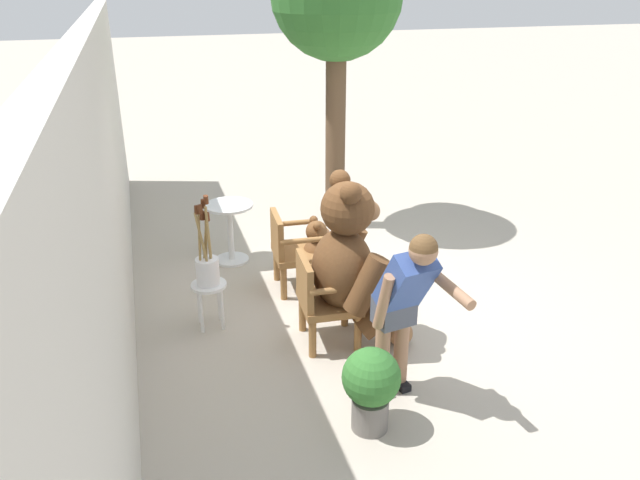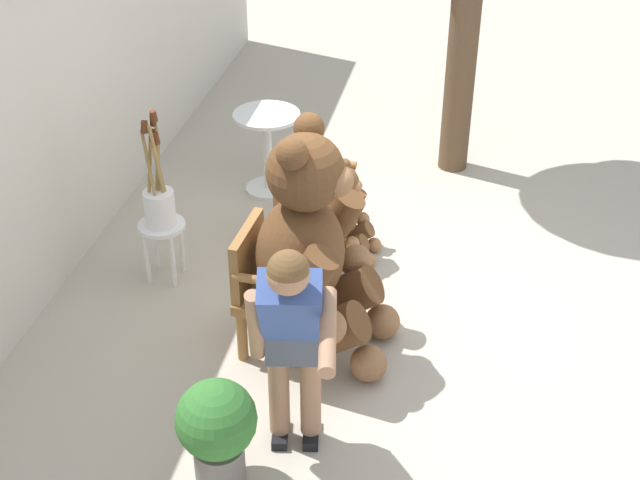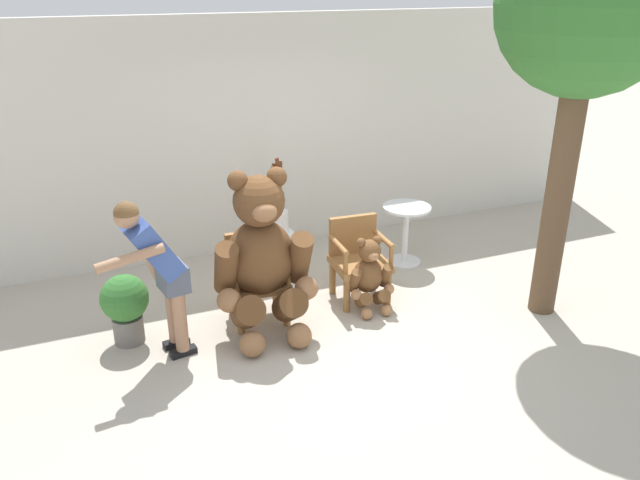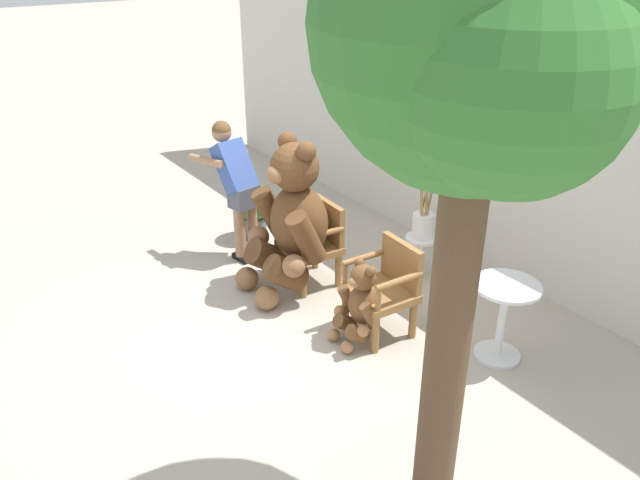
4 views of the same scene
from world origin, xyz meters
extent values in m
plane|color=#B2A899|center=(0.00, 0.00, 0.00)|extent=(60.00, 60.00, 0.00)
cube|color=beige|center=(0.00, 2.40, 1.40)|extent=(10.00, 0.16, 2.80)
cube|color=olive|center=(-0.56, 0.57, 0.41)|extent=(0.59, 0.55, 0.07)
cylinder|color=olive|center=(-0.80, 0.38, 0.18)|extent=(0.07, 0.07, 0.37)
cylinder|color=olive|center=(-0.34, 0.35, 0.18)|extent=(0.07, 0.07, 0.37)
cylinder|color=olive|center=(-0.77, 0.79, 0.18)|extent=(0.07, 0.07, 0.37)
cylinder|color=olive|center=(-0.32, 0.77, 0.18)|extent=(0.07, 0.07, 0.37)
cube|color=olive|center=(-0.54, 0.80, 0.65)|extent=(0.52, 0.09, 0.42)
cylinder|color=olive|center=(-0.81, 0.59, 0.66)|extent=(0.09, 0.48, 0.06)
cylinder|color=olive|center=(-0.82, 0.38, 0.55)|extent=(0.05, 0.05, 0.22)
cylinder|color=olive|center=(-0.31, 0.55, 0.66)|extent=(0.09, 0.48, 0.06)
cylinder|color=olive|center=(-0.32, 0.35, 0.55)|extent=(0.05, 0.05, 0.22)
cube|color=olive|center=(0.56, 0.57, 0.41)|extent=(0.59, 0.55, 0.07)
cylinder|color=olive|center=(0.32, 0.37, 0.18)|extent=(0.07, 0.07, 0.37)
cylinder|color=olive|center=(0.78, 0.35, 0.18)|extent=(0.07, 0.07, 0.37)
cylinder|color=olive|center=(0.34, 0.79, 0.18)|extent=(0.07, 0.07, 0.37)
cylinder|color=olive|center=(0.80, 0.77, 0.18)|extent=(0.07, 0.07, 0.37)
cube|color=olive|center=(0.57, 0.80, 0.65)|extent=(0.52, 0.09, 0.42)
cylinder|color=olive|center=(0.31, 0.59, 0.66)|extent=(0.08, 0.48, 0.06)
cylinder|color=olive|center=(0.30, 0.38, 0.55)|extent=(0.05, 0.05, 0.22)
cylinder|color=olive|center=(0.81, 0.56, 0.66)|extent=(0.08, 0.48, 0.06)
cylinder|color=olive|center=(0.80, 0.35, 0.55)|extent=(0.05, 0.05, 0.22)
ellipsoid|color=brown|center=(-0.56, 0.45, 0.73)|extent=(0.68, 0.59, 0.75)
sphere|color=brown|center=(-0.56, 0.41, 1.30)|extent=(0.48, 0.48, 0.48)
ellipsoid|color=#8C603D|center=(-0.57, 0.21, 1.27)|extent=(0.24, 0.19, 0.18)
sphere|color=black|center=(-0.57, 0.21, 1.28)|extent=(0.07, 0.07, 0.07)
sphere|color=brown|center=(-0.74, 0.45, 1.51)|extent=(0.19, 0.19, 0.19)
sphere|color=brown|center=(-0.38, 0.43, 1.51)|extent=(0.19, 0.19, 0.19)
cylinder|color=brown|center=(-0.92, 0.35, 0.73)|extent=(0.24, 0.43, 0.57)
sphere|color=#8C603D|center=(-0.94, 0.20, 0.48)|extent=(0.22, 0.22, 0.22)
cylinder|color=brown|center=(-0.22, 0.30, 0.73)|extent=(0.24, 0.43, 0.57)
sphere|color=#8C603D|center=(-0.21, 0.15, 0.48)|extent=(0.22, 0.22, 0.22)
cylinder|color=brown|center=(-0.78, 0.19, 0.32)|extent=(0.30, 0.48, 0.44)
sphere|color=#8C603D|center=(-0.81, -0.04, 0.12)|extent=(0.24, 0.24, 0.24)
cylinder|color=brown|center=(-0.38, 0.16, 0.32)|extent=(0.30, 0.48, 0.44)
sphere|color=#8C603D|center=(-0.37, -0.06, 0.12)|extent=(0.24, 0.24, 0.24)
ellipsoid|color=brown|center=(0.56, 0.39, 0.36)|extent=(0.33, 0.29, 0.37)
sphere|color=brown|center=(0.56, 0.37, 0.64)|extent=(0.23, 0.23, 0.23)
ellipsoid|color=#A47148|center=(0.55, 0.27, 0.62)|extent=(0.12, 0.09, 0.09)
sphere|color=black|center=(0.55, 0.27, 0.63)|extent=(0.03, 0.03, 0.03)
sphere|color=brown|center=(0.47, 0.39, 0.74)|extent=(0.09, 0.09, 0.09)
sphere|color=brown|center=(0.64, 0.38, 0.74)|extent=(0.09, 0.09, 0.09)
cylinder|color=brown|center=(0.38, 0.34, 0.36)|extent=(0.12, 0.21, 0.28)
sphere|color=#A47148|center=(0.37, 0.27, 0.23)|extent=(0.11, 0.11, 0.11)
cylinder|color=brown|center=(0.73, 0.32, 0.36)|extent=(0.12, 0.21, 0.28)
sphere|color=#A47148|center=(0.73, 0.25, 0.23)|extent=(0.11, 0.11, 0.11)
cylinder|color=brown|center=(0.45, 0.26, 0.16)|extent=(0.15, 0.24, 0.22)
sphere|color=#A47148|center=(0.44, 0.15, 0.06)|extent=(0.12, 0.12, 0.12)
cylinder|color=brown|center=(0.65, 0.25, 0.16)|extent=(0.15, 0.24, 0.22)
sphere|color=#A47148|center=(0.65, 0.14, 0.06)|extent=(0.12, 0.12, 0.12)
cube|color=black|center=(-1.42, 0.39, 0.03)|extent=(0.25, 0.13, 0.06)
cylinder|color=#A37556|center=(-1.42, 0.39, 0.47)|extent=(0.12, 0.12, 0.82)
cube|color=black|center=(-1.39, 0.22, 0.03)|extent=(0.25, 0.13, 0.06)
cylinder|color=#A37556|center=(-1.39, 0.22, 0.47)|extent=(0.12, 0.12, 0.82)
cube|color=#4C5160|center=(-1.40, 0.30, 0.75)|extent=(0.27, 0.33, 0.24)
cube|color=#385199|center=(-1.54, 0.28, 1.05)|extent=(0.50, 0.39, 0.57)
sphere|color=#A37556|center=(-1.73, 0.25, 1.39)|extent=(0.21, 0.21, 0.21)
sphere|color=brown|center=(-1.73, 0.25, 1.41)|extent=(0.21, 0.21, 0.21)
cylinder|color=#A37556|center=(-1.75, 0.05, 1.10)|extent=(0.57, 0.18, 0.14)
cylinder|color=#A37556|center=(-1.57, 0.47, 0.93)|extent=(0.22, 0.12, 0.50)
cylinder|color=white|center=(0.02, 1.60, 0.45)|extent=(0.34, 0.34, 0.03)
cylinder|color=white|center=(0.12, 1.70, 0.22)|extent=(0.04, 0.04, 0.43)
cylinder|color=white|center=(-0.08, 1.70, 0.22)|extent=(0.04, 0.04, 0.43)
cylinder|color=white|center=(0.12, 1.50, 0.22)|extent=(0.04, 0.04, 0.43)
cylinder|color=white|center=(-0.08, 1.50, 0.22)|extent=(0.04, 0.04, 0.43)
cylinder|color=white|center=(0.02, 1.60, 0.59)|extent=(0.22, 0.22, 0.26)
cylinder|color=#997A47|center=(0.01, 1.56, 0.90)|extent=(0.15, 0.06, 0.72)
cylinder|color=#592D19|center=(0.01, 1.56, 1.31)|extent=(0.06, 0.05, 0.09)
cylinder|color=#997A47|center=(0.05, 1.60, 0.82)|extent=(0.04, 0.10, 0.56)
cylinder|color=#592D19|center=(0.05, 1.60, 1.14)|extent=(0.05, 0.05, 0.09)
cylinder|color=#997A47|center=(-0.01, 1.62, 0.86)|extent=(0.10, 0.12, 0.65)
cylinder|color=#592D19|center=(-0.01, 1.62, 1.23)|extent=(0.05, 0.05, 0.09)
cylinder|color=#997A47|center=(0.01, 1.56, 0.82)|extent=(0.12, 0.05, 0.56)
cylinder|color=#592D19|center=(0.01, 1.56, 1.14)|extent=(0.06, 0.05, 0.09)
cylinder|color=#997A47|center=(0.05, 1.59, 0.88)|extent=(0.04, 0.07, 0.68)
cylinder|color=#592D19|center=(0.05, 1.59, 1.26)|extent=(0.05, 0.05, 0.08)
cylinder|color=#997A47|center=(0.03, 1.65, 0.85)|extent=(0.14, 0.06, 0.63)
cylinder|color=#592D19|center=(0.03, 1.65, 1.21)|extent=(0.06, 0.05, 0.09)
cylinder|color=silver|center=(1.44, 1.17, 0.70)|extent=(0.56, 0.56, 0.03)
cylinder|color=silver|center=(1.44, 1.17, 0.34)|extent=(0.07, 0.07, 0.69)
cylinder|color=silver|center=(1.44, 1.17, 0.01)|extent=(0.40, 0.40, 0.03)
cylinder|color=brown|center=(2.19, -0.35, 1.26)|extent=(0.26, 0.26, 2.52)
sphere|color=#33702D|center=(2.59, -0.59, 2.80)|extent=(0.95, 0.95, 0.95)
cylinder|color=slate|center=(-1.81, 0.64, 0.13)|extent=(0.28, 0.28, 0.26)
sphere|color=#33702D|center=(-1.81, 0.64, 0.46)|extent=(0.44, 0.44, 0.44)
camera|label=1|loc=(-5.34, 2.07, 3.20)|focal=35.00mm
camera|label=2|loc=(-5.09, -0.57, 3.79)|focal=50.00mm
camera|label=3|loc=(-2.08, -4.70, 3.19)|focal=35.00mm
camera|label=4|loc=(4.14, -2.63, 3.32)|focal=35.00mm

